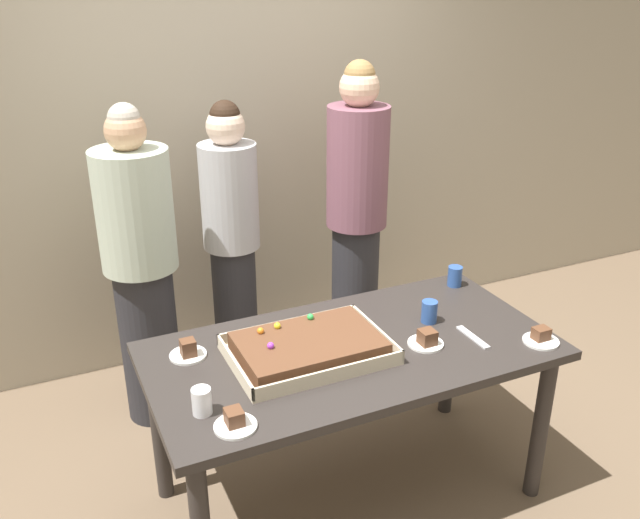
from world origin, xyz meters
TOP-DOWN VIEW (x-y plane):
  - ground_plane at (0.00, 0.00)m, footprint 12.00×12.00m
  - interior_back_panel at (0.00, 1.60)m, footprint 8.00×0.12m
  - party_table at (0.00, 0.00)m, footprint 1.68×0.85m
  - sheet_cake at (-0.19, 0.01)m, footprint 0.63×0.44m
  - plated_slice_near_left at (-0.63, 0.21)m, footprint 0.15×0.15m
  - plated_slice_near_right at (0.74, -0.29)m, footprint 0.15×0.15m
  - plated_slice_far_left at (-0.60, -0.30)m, footprint 0.15×0.15m
  - plated_slice_far_right at (0.29, -0.12)m, footprint 0.15×0.15m
  - drink_cup_nearest at (0.41, 0.05)m, footprint 0.07×0.07m
  - drink_cup_middle at (-0.68, -0.18)m, footprint 0.07×0.07m
  - drink_cup_far_end at (0.73, 0.31)m, footprint 0.07×0.07m
  - cake_server_utensil at (0.50, -0.15)m, footprint 0.03×0.20m
  - person_serving_front at (-0.15, 1.13)m, footprint 0.30×0.30m
  - person_green_shirt_behind at (-0.66, 0.99)m, footprint 0.37×0.37m
  - person_striped_tie_right at (0.50, 0.93)m, footprint 0.33×0.33m

SIDE VIEW (x-z plane):
  - ground_plane at x=0.00m, z-range 0.00..0.00m
  - party_table at x=0.00m, z-range 0.29..1.06m
  - cake_server_utensil at x=0.50m, z-range 0.77..0.78m
  - plated_slice_near_right at x=0.74m, z-range 0.76..0.82m
  - plated_slice_far_left at x=-0.60m, z-range 0.76..0.83m
  - plated_slice_far_right at x=0.29m, z-range 0.76..0.83m
  - plated_slice_near_left at x=-0.63m, z-range 0.76..0.84m
  - sheet_cake at x=-0.19m, z-range 0.76..0.86m
  - drink_cup_nearest at x=0.41m, z-range 0.77..0.87m
  - drink_cup_middle at x=-0.68m, z-range 0.77..0.87m
  - drink_cup_far_end at x=0.73m, z-range 0.77..0.87m
  - person_serving_front at x=-0.15m, z-range 0.04..1.65m
  - person_green_shirt_behind at x=-0.66m, z-range 0.02..1.68m
  - person_striped_tie_right at x=0.50m, z-range 0.04..1.84m
  - interior_back_panel at x=0.00m, z-range 0.00..3.00m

